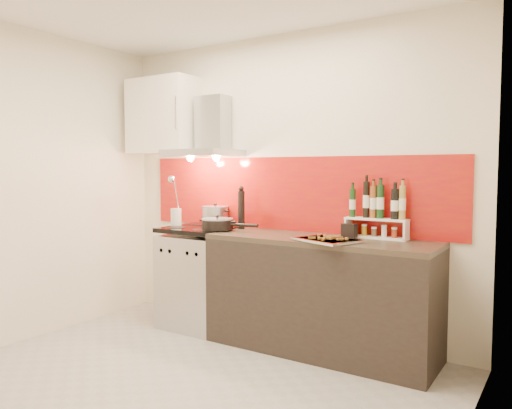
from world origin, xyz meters
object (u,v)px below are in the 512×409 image
Objects in this scene: counter at (320,295)px; saute_pan at (218,224)px; range_stove at (200,278)px; pepper_mill at (241,208)px; baking_tray at (328,240)px; stock_pot at (215,216)px.

saute_pan is (-0.95, -0.06, 0.51)m from counter.
saute_pan reaches higher than range_stove.
baking_tray is at bearing -17.69° from pepper_mill.
saute_pan is 1.00× the size of baking_tray.
counter is (1.20, 0.00, 0.01)m from range_stove.
pepper_mill is at bearing 169.98° from counter.
counter is 0.51m from baking_tray.
pepper_mill is at bearing 64.63° from saute_pan.
stock_pot reaches higher than range_stove.
baking_tray reaches higher than range_stove.
pepper_mill reaches higher than stock_pot.
saute_pan is at bearing -176.32° from counter.
range_stove reaches higher than counter.
range_stove is at bearing 173.19° from baking_tray.
range_stove is 0.51× the size of counter.
pepper_mill reaches higher than range_stove.
saute_pan is at bearing -115.37° from pepper_mill.
baking_tray is (0.14, -0.16, 0.47)m from counter.
saute_pan is at bearing -12.70° from range_stove.
saute_pan reaches higher than baking_tray.
saute_pan is at bearing -48.38° from stock_pot.
stock_pot reaches higher than baking_tray.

